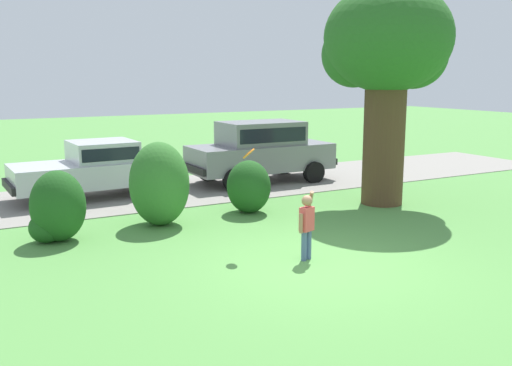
# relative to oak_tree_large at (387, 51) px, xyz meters

# --- Properties ---
(ground_plane) EXTENTS (80.00, 80.00, 0.00)m
(ground_plane) POSITION_rel_oak_tree_large_xyz_m (-4.34, -3.49, -3.94)
(ground_plane) COLOR #518E42
(driveway_strip) EXTENTS (28.00, 4.40, 0.02)m
(driveway_strip) POSITION_rel_oak_tree_large_xyz_m (-4.34, 4.07, -3.93)
(driveway_strip) COLOR gray
(driveway_strip) RESTS_ON ground
(oak_tree_large) EXTENTS (3.39, 3.23, 5.64)m
(oak_tree_large) POSITION_rel_oak_tree_large_xyz_m (0.00, 0.00, 0.00)
(oak_tree_large) COLOR #513823
(oak_tree_large) RESTS_ON ground
(shrub_near_tree) EXTENTS (1.15, 1.08, 1.46)m
(shrub_near_tree) POSITION_rel_oak_tree_large_xyz_m (-8.21, 0.35, -3.27)
(shrub_near_tree) COLOR #1E511C
(shrub_near_tree) RESTS_ON ground
(shrub_centre_left) EXTENTS (1.34, 1.38, 1.89)m
(shrub_centre_left) POSITION_rel_oak_tree_large_xyz_m (-5.94, 0.59, -3.00)
(shrub_centre_left) COLOR #33702B
(shrub_centre_left) RESTS_ON ground
(shrub_centre) EXTENTS (1.07, 1.13, 1.30)m
(shrub_centre) POSITION_rel_oak_tree_large_xyz_m (-3.63, 0.68, -3.29)
(shrub_centre) COLOR #1E511C
(shrub_centre) RESTS_ON ground
(parked_sedan) EXTENTS (4.47, 2.23, 1.56)m
(parked_sedan) POSITION_rel_oak_tree_large_xyz_m (-6.50, 4.29, -3.09)
(parked_sedan) COLOR silver
(parked_sedan) RESTS_ON ground
(parked_suv) EXTENTS (4.70, 2.11, 1.92)m
(parked_suv) POSITION_rel_oak_tree_large_xyz_m (-1.38, 4.13, -2.86)
(parked_suv) COLOR gray
(parked_suv) RESTS_ON ground
(child_thrower) EXTENTS (0.40, 0.35, 1.29)m
(child_thrower) POSITION_rel_oak_tree_large_xyz_m (-4.43, -3.08, -3.22)
(child_thrower) COLOR #4C608C
(child_thrower) RESTS_ON ground
(frisbee) EXTENTS (0.32, 0.26, 0.28)m
(frisbee) POSITION_rel_oak_tree_large_xyz_m (-5.02, -1.95, -2.07)
(frisbee) COLOR orange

